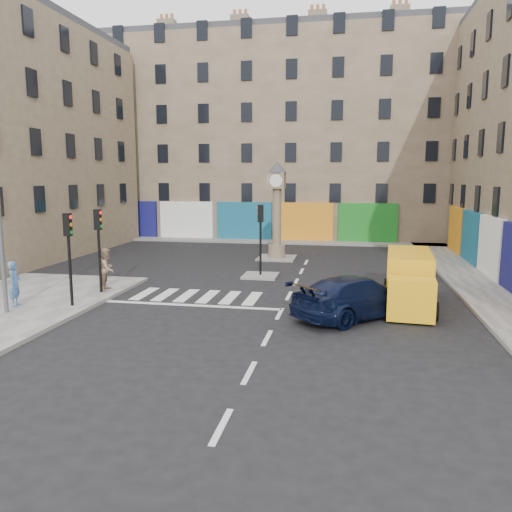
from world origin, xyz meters
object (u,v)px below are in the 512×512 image
(traffic_light_island, at_px, (261,228))
(pedestrian_tan, at_px, (107,269))
(pedestrian_blue, at_px, (15,284))
(traffic_light_left_far, at_px, (99,237))
(navy_sedan, at_px, (357,297))
(yellow_van, at_px, (409,280))
(clock_pillar, at_px, (277,204))
(traffic_light_left_near, at_px, (69,244))

(traffic_light_island, relative_size, pedestrian_tan, 1.92)
(pedestrian_blue, xyz_separation_m, pedestrian_tan, (2.21, 3.40, 0.06))
(traffic_light_left_far, distance_m, navy_sedan, 11.47)
(traffic_light_left_far, bearing_deg, yellow_van, 3.55)
(clock_pillar, bearing_deg, traffic_light_island, -90.00)
(traffic_light_island, bearing_deg, pedestrian_tan, -141.79)
(traffic_light_left_near, height_order, yellow_van, traffic_light_left_near)
(yellow_van, bearing_deg, pedestrian_tan, -174.01)
(yellow_van, xyz_separation_m, pedestrian_blue, (-15.49, -3.74, -0.00))
(traffic_light_island, relative_size, yellow_van, 0.62)
(yellow_van, bearing_deg, traffic_light_island, 151.58)
(traffic_light_left_far, height_order, pedestrian_tan, traffic_light_left_far)
(traffic_light_left_far, distance_m, pedestrian_blue, 3.93)
(traffic_light_island, height_order, pedestrian_blue, traffic_light_island)
(traffic_light_left_near, height_order, navy_sedan, traffic_light_left_near)
(clock_pillar, height_order, pedestrian_tan, clock_pillar)
(traffic_light_island, bearing_deg, traffic_light_left_near, -128.93)
(pedestrian_tan, bearing_deg, traffic_light_left_far, 166.09)
(traffic_light_island, height_order, clock_pillar, clock_pillar)
(traffic_light_left_near, height_order, clock_pillar, clock_pillar)
(navy_sedan, bearing_deg, pedestrian_blue, 51.44)
(traffic_light_left_near, xyz_separation_m, yellow_van, (13.35, 3.23, -1.57))
(pedestrian_blue, bearing_deg, traffic_light_left_far, -50.93)
(clock_pillar, distance_m, pedestrian_tan, 12.79)
(yellow_van, bearing_deg, pedestrian_blue, -161.89)
(traffic_light_island, height_order, navy_sedan, traffic_light_island)
(navy_sedan, xyz_separation_m, pedestrian_tan, (-11.15, 1.99, 0.32))
(traffic_light_island, distance_m, pedestrian_tan, 8.07)
(clock_pillar, relative_size, pedestrian_blue, 3.38)
(navy_sedan, bearing_deg, yellow_van, -87.08)
(navy_sedan, bearing_deg, traffic_light_left_far, 37.81)
(pedestrian_blue, bearing_deg, navy_sedan, -98.59)
(traffic_light_left_far, distance_m, pedestrian_tan, 1.59)
(traffic_light_left_far, xyz_separation_m, pedestrian_blue, (-2.14, -2.91, -1.57))
(navy_sedan, distance_m, pedestrian_blue, 13.43)
(traffic_light_island, distance_m, clock_pillar, 6.07)
(traffic_light_left_near, bearing_deg, traffic_light_left_far, 90.00)
(navy_sedan, xyz_separation_m, yellow_van, (2.13, 2.32, 0.27))
(pedestrian_blue, bearing_deg, yellow_van, -91.06)
(traffic_light_left_far, relative_size, clock_pillar, 0.61)
(clock_pillar, bearing_deg, pedestrian_tan, -119.75)
(traffic_light_island, height_order, pedestrian_tan, traffic_light_island)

